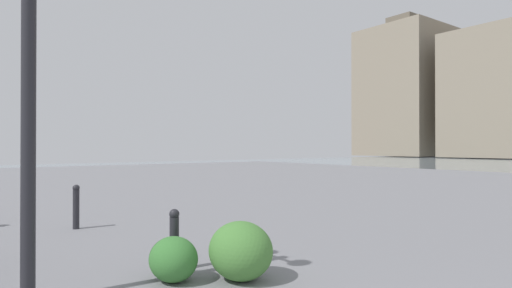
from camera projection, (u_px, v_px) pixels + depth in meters
The scene contains 6 objects.
building_highrise at pixel (405, 92), 75.10m from camera, with size 13.65×13.25×25.05m.
lamppost at pixel (29, 46), 4.20m from camera, with size 0.98×0.28×3.90m.
bollard_near at pixel (174, 238), 5.32m from camera, with size 0.13×0.13×0.79m.
bollard_mid at pixel (76, 206), 8.00m from camera, with size 0.13×0.13×0.85m.
shrub_low at pixel (241, 251), 4.93m from camera, with size 0.82×0.74×0.70m.
shrub_round at pixel (173, 259), 4.87m from camera, with size 0.62×0.56×0.53m.
Camera 1 is at (0.11, 1.50, 1.58)m, focal length 29.15 mm.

